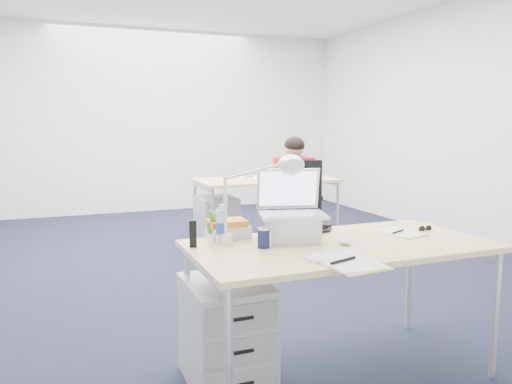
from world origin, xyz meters
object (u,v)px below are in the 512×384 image
desk_lamp (251,197)px  silver_laptop (293,206)px  computer_mouse (345,242)px  water_bottle (222,224)px  drawer_pedestal_near (226,332)px  headphones (317,228)px  office_chair (295,230)px  cordless_phone (193,234)px  can_koozie (264,238)px  far_cup (296,170)px  bear_figurine (214,225)px  desk_far (266,183)px  seated_person (290,196)px  dark_laptop (293,168)px  drawer_pedestal_far (217,221)px  sunglasses (425,229)px  desk_near (340,252)px  book_stack (228,229)px  wireless_keyboard (330,257)px

desk_lamp → silver_laptop: bearing=13.6°
computer_mouse → water_bottle: bearing=153.3°
drawer_pedestal_near → headphones: (0.63, 0.19, 0.47)m
office_chair → cordless_phone: 2.64m
can_koozie → cordless_phone: 0.36m
far_cup → bear_figurine: bearing=-123.6°
desk_far → seated_person: 0.61m
drawer_pedestal_near → dark_laptop: 3.21m
drawer_pedestal_far → cordless_phone: cordless_phone is taller
sunglasses → dark_laptop: bearing=81.3°
headphones → can_koozie: bearing=-165.5°
bear_figurine → far_cup: 3.52m
desk_near → drawer_pedestal_near: (-0.60, 0.13, -0.41)m
water_bottle → cordless_phone: size_ratio=1.48×
drawer_pedestal_far → computer_mouse: bearing=-94.5°
desk_lamp → desk_near: bearing=-0.9°
office_chair → book_stack: (-1.35, -1.90, 0.49)m
drawer_pedestal_near → seated_person: bearing=57.4°
desk_near → dark_laptop: size_ratio=4.24×
desk_lamp → bear_figurine: bearing=166.6°
seated_person → drawer_pedestal_near: seated_person is taller
seated_person → dark_laptop: seated_person is taller
wireless_keyboard → headphones: size_ratio=1.12×
headphones → bear_figurine: (-0.63, 0.02, 0.06)m
computer_mouse → can_koozie: 0.43m
desk_far → dark_laptop: size_ratio=4.24×
cordless_phone → dark_laptop: size_ratio=0.37×
wireless_keyboard → silver_laptop: bearing=81.7°
water_bottle → bear_figurine: size_ratio=1.28×
desk_near → desk_far: same height
drawer_pedestal_near → can_koozie: size_ratio=5.23×
silver_laptop → wireless_keyboard: silver_laptop is taller
can_koozie → desk_near: bearing=-8.6°
water_bottle → cordless_phone: water_bottle is taller
drawer_pedestal_far → silver_laptop: silver_laptop is taller
drawer_pedestal_far → water_bottle: 2.96m
drawer_pedestal_near → drawer_pedestal_far: same height
can_koozie → far_cup: bearing=61.1°
wireless_keyboard → water_bottle: (-0.38, 0.48, 0.10)m
headphones → drawer_pedestal_near: bearing=-178.7°
sunglasses → far_cup: bearing=77.9°
cordless_phone → drawer_pedestal_far: bearing=85.9°
headphones → far_cup: 3.24m
bear_figurine → sunglasses: size_ratio=1.79×
computer_mouse → wireless_keyboard: bearing=-137.1°
far_cup → cordless_phone: bearing=-124.4°
seated_person → headphones: (-0.83, -2.10, 0.14)m
silver_laptop → water_bottle: (-0.38, 0.08, -0.09)m
desk_far → desk_lamp: desk_lamp is taller
headphones → dark_laptop: size_ratio=0.58×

